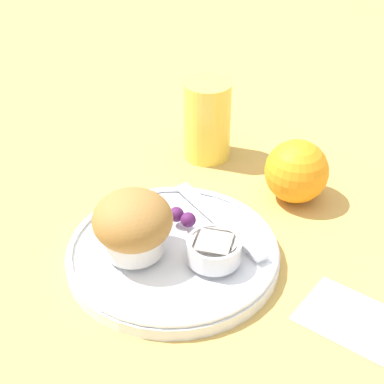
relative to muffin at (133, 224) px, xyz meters
name	(u,v)px	position (x,y,z in m)	size (l,w,h in m)	color
ground_plane	(182,253)	(0.03, 0.04, -0.05)	(3.00, 3.00, 0.00)	tan
plate	(172,253)	(0.03, 0.03, -0.04)	(0.22, 0.22, 0.02)	white
muffin	(133,224)	(0.00, 0.00, 0.00)	(0.08, 0.08, 0.07)	silver
cream_ramekin	(214,249)	(0.07, 0.04, -0.02)	(0.06, 0.06, 0.02)	silver
berry_pair	(182,217)	(0.01, 0.06, -0.03)	(0.03, 0.02, 0.02)	#4C194C
butter_knife	(219,219)	(0.04, 0.09, -0.03)	(0.15, 0.07, 0.00)	silver
orange_fruit	(297,171)	(0.07, 0.21, -0.02)	(0.08, 0.08, 0.08)	orange
juice_glass	(207,120)	(-0.07, 0.22, 0.00)	(0.06, 0.06, 0.10)	#EAD14C
folded_napkin	(369,327)	(0.23, 0.06, -0.05)	(0.13, 0.07, 0.01)	beige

